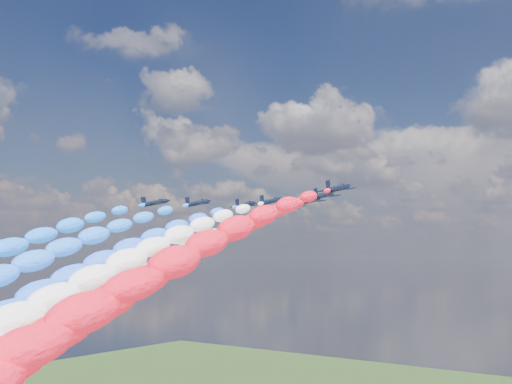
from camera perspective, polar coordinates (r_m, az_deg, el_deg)
The scene contains 15 objects.
jet_0 at distance 164.68m, azimuth -9.57°, elevation -1.02°, with size 8.36×11.22×2.47m, color black, non-canonical shape.
jet_1 at distance 164.08m, azimuth -5.58°, elevation -1.06°, with size 8.36×11.22×2.47m, color black, non-canonical shape.
trail_1 at distance 128.88m, azimuth -21.92°, elevation -8.13°, with size 7.30×104.79×45.45m, color #2573F7, non-canonical shape.
jet_2 at distance 168.50m, azimuth -1.02°, elevation -1.22°, with size 8.36×11.22×2.47m, color black, non-canonical shape.
trail_2 at distance 129.66m, azimuth -15.69°, elevation -8.33°, with size 7.30×104.79×45.45m, color #2963FD, non-canonical shape.
jet_3 at distance 158.00m, azimuth 1.44°, elevation -0.88°, with size 8.36×11.22×2.47m, color black, non-canonical shape.
trail_3 at distance 117.69m, azimuth -13.78°, elevation -8.62°, with size 7.30×104.79×45.45m, color white, non-canonical shape.
jet_4 at distance 170.77m, azimuth 3.44°, elevation -1.28°, with size 8.36×11.22×2.47m, color black, non-canonical shape.
trail_4 at distance 128.73m, azimuth -9.70°, elevation -8.49°, with size 7.30×104.79×45.45m, color white, non-canonical shape.
jet_5 at distance 155.29m, azimuth 5.27°, elevation -0.76°, with size 8.36×11.22×2.47m, color black, non-canonical shape.
trail_5 at distance 112.41m, azimuth -9.02°, elevation -8.84°, with size 7.30×104.79×45.45m, color red, non-canonical shape.
jet_6 at distance 143.58m, azimuth 6.46°, elevation -0.30°, with size 8.36×11.22×2.47m, color black, non-canonical shape.
trail_6 at distance 100.25m, azimuth -9.03°, elevation -9.16°, with size 7.30×104.79×45.45m, color red, non-canonical shape.
jet_7 at distance 129.68m, azimuth 7.78°, elevation 0.36°, with size 8.36×11.22×2.47m, color black, non-canonical shape.
trail_7 at distance 85.96m, azimuth -9.60°, elevation -9.64°, with size 7.30×104.79×45.45m, color red, non-canonical shape.
Camera 1 is at (90.89, -119.28, 94.84)m, focal length 42.14 mm.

